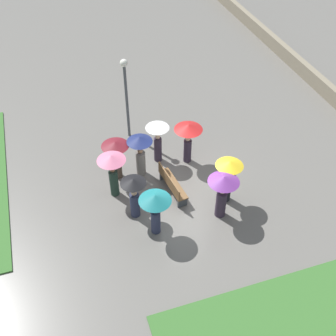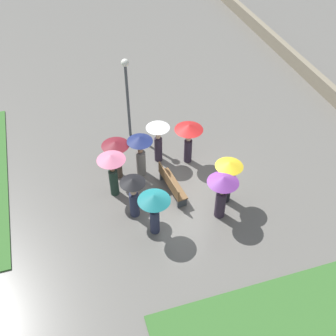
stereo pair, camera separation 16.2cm
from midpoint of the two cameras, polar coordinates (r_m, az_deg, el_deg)
ground_plane at (r=16.36m, az=2.50°, el=-3.44°), size 90.00×90.00×0.00m
park_bench at (r=16.05m, az=0.72°, el=-2.13°), size 1.87×0.63×0.90m
lamp_post at (r=17.74m, az=-5.33°, el=10.78°), size 0.32×0.32×3.77m
crowd_person_red at (r=16.85m, az=3.09°, el=4.65°), size 1.15×1.15×1.88m
crowd_person_navy at (r=16.35m, az=-3.49°, el=2.57°), size 1.01×1.01×1.89m
crowd_person_yellow at (r=15.38m, az=8.43°, el=-0.97°), size 1.01×1.01×1.91m
crowd_person_black at (r=14.81m, az=-4.40°, el=-3.24°), size 0.92×0.92×1.80m
crowd_person_teal at (r=14.09m, az=-1.54°, el=-4.99°), size 1.11×1.11×1.82m
crowd_person_pink at (r=15.51m, az=-7.29°, el=0.18°), size 1.06×1.06×1.94m
crowd_person_purple at (r=14.75m, az=7.66°, el=-2.86°), size 1.11×1.11×1.92m
crowd_person_white at (r=16.98m, az=-1.08°, el=4.38°), size 0.96×0.96×1.86m
crowd_person_maroon at (r=16.35m, az=-6.77°, el=2.11°), size 1.08×1.08×1.76m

